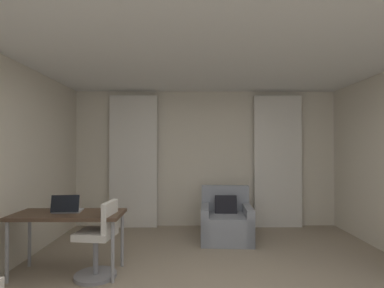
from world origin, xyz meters
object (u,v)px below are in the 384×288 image
(laptop, at_px, (67,208))
(desk, at_px, (69,219))
(armchair, at_px, (226,222))
(desk_chair, at_px, (99,243))

(laptop, bearing_deg, desk, -43.54)
(armchair, xyz_separation_m, desk, (-2.04, -1.29, 0.37))
(armchair, distance_m, desk_chair, 2.15)
(desk, height_order, laptop, laptop)
(desk, bearing_deg, laptop, 136.46)
(armchair, bearing_deg, desk_chair, -139.94)
(desk_chair, bearing_deg, armchair, 40.06)
(armchair, xyz_separation_m, laptop, (-2.07, -1.26, 0.49))
(desk_chair, relative_size, laptop, 2.57)
(desk, relative_size, desk_chair, 1.45)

